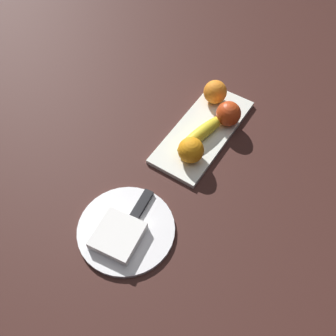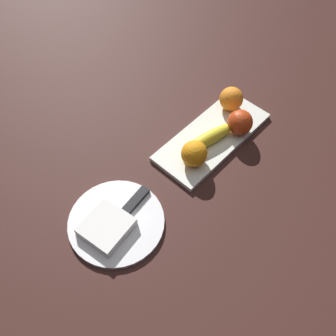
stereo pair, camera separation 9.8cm
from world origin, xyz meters
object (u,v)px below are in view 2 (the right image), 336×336
at_px(dinner_plate, 116,222).
at_px(knife, 132,205).
at_px(fruit_tray, 212,137).
at_px(folded_napkin, 106,227).
at_px(orange_near_apple, 231,99).
at_px(apple, 240,122).
at_px(orange_near_banana, 194,154).
at_px(banana, 209,137).

distance_m(dinner_plate, knife, 0.06).
height_order(fruit_tray, folded_napkin, folded_napkin).
bearing_deg(orange_near_apple, apple, 52.68).
bearing_deg(orange_near_banana, dinner_plate, -4.61).
bearing_deg(banana, fruit_tray, 25.82).
distance_m(fruit_tray, orange_near_apple, 0.13).
bearing_deg(dinner_plate, orange_near_apple, -176.33).
distance_m(apple, knife, 0.39).
xyz_separation_m(dinner_plate, folded_napkin, (0.03, 0.00, 0.02)).
height_order(orange_near_banana, knife, orange_near_banana).
bearing_deg(banana, dinner_plate, -167.63).
height_order(banana, orange_near_apple, orange_near_apple).
xyz_separation_m(fruit_tray, dinner_plate, (0.38, 0.00, -0.00)).
height_order(folded_napkin, knife, folded_napkin).
relative_size(orange_near_banana, dinner_plate, 0.30).
bearing_deg(folded_napkin, dinner_plate, 180.00).
relative_size(orange_near_apple, orange_near_banana, 1.00).
distance_m(dinner_plate, folded_napkin, 0.04).
distance_m(folded_napkin, knife, 0.09).
bearing_deg(dinner_plate, fruit_tray, 180.00).
relative_size(fruit_tray, orange_near_apple, 5.12).
bearing_deg(apple, fruit_tray, -34.40).
bearing_deg(knife, banana, 170.97).
relative_size(fruit_tray, dinner_plate, 1.51).
distance_m(fruit_tray, knife, 0.32).
distance_m(orange_near_apple, folded_napkin, 0.53).
xyz_separation_m(banana, knife, (0.29, -0.01, -0.02)).
relative_size(orange_near_apple, knife, 0.39).
bearing_deg(apple, banana, -22.45).
xyz_separation_m(orange_near_banana, knife, (0.21, -0.02, -0.03)).
bearing_deg(orange_near_banana, apple, 172.64).
bearing_deg(apple, orange_near_banana, -7.36).
relative_size(apple, knife, 0.40).
xyz_separation_m(orange_near_apple, orange_near_banana, (0.23, 0.05, 0.00)).
bearing_deg(apple, orange_near_apple, -127.32).
distance_m(fruit_tray, banana, 0.04).
height_order(orange_near_apple, folded_napkin, orange_near_apple).
xyz_separation_m(orange_near_apple, folded_napkin, (0.53, 0.03, -0.03)).
distance_m(fruit_tray, dinner_plate, 0.38).
xyz_separation_m(apple, orange_near_banana, (0.17, -0.02, -0.00)).
relative_size(orange_near_apple, folded_napkin, 0.65).
xyz_separation_m(fruit_tray, apple, (-0.06, 0.04, 0.04)).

